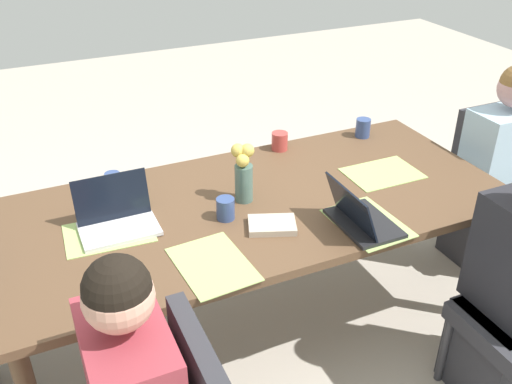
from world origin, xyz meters
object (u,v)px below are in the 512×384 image
Objects in this scene: coffee_mug_near_left at (113,182)px; book_red_cover at (272,225)px; flower_vase at (243,172)px; chair_head_right_left_far at (492,177)px; dining_table at (256,214)px; coffee_mug_centre_right at (226,209)px; person_head_right_left_far at (495,181)px; laptop_near_left_mid at (360,218)px; coffee_mug_centre_left at (363,128)px; laptop_head_left_left_near at (117,219)px; coffee_mug_near_right at (280,141)px.

book_red_cover is (0.54, -0.60, -0.03)m from coffee_mug_near_left.
flower_vase is 3.14× the size of coffee_mug_near_left.
dining_table is at bearing -178.42° from chair_head_right_left_far.
coffee_mug_centre_right is (0.39, -0.45, 0.01)m from coffee_mug_near_left.
flower_vase is 1.38× the size of book_red_cover.
dining_table is 0.24m from book_red_cover.
person_head_right_left_far reaches higher than flower_vase.
laptop_near_left_mid is 3.26× the size of coffee_mug_centre_right.
person_head_right_left_far is at bearing -34.89° from coffee_mug_centre_left.
dining_table is 0.63m from laptop_head_left_left_near.
chair_head_right_left_far reaches higher than coffee_mug_near_left.
person_head_right_left_far is at bearing -2.73° from flower_vase.
person_head_right_left_far is at bearing 28.57° from book_red_cover.
coffee_mug_near_left is (-2.09, 0.33, 0.28)m from chair_head_right_left_far.
flower_vase is at bearing 115.01° from book_red_cover.
chair_head_right_left_far is 9.35× the size of coffee_mug_near_right.
dining_table is 26.50× the size of coffee_mug_near_left.
coffee_mug_centre_left is 1.12m from coffee_mug_centre_right.
laptop_head_left_left_near is (-0.58, 0.00, -0.10)m from flower_vase.
coffee_mug_centre_right is at bearing -176.07° from chair_head_right_left_far.
coffee_mug_centre_right is 0.22m from book_red_cover.
laptop_near_left_mid is at bearing -49.41° from dining_table.
person_head_right_left_far is 1.22m from laptop_near_left_mid.
person_head_right_left_far is at bearing -11.37° from coffee_mug_near_left.
laptop_head_left_left_near is at bearing 176.97° from book_red_cover.
person_head_right_left_far is 3.73× the size of laptop_near_left_mid.
chair_head_right_left_far is 2.16m from laptop_head_left_left_near.
flower_vase is 2.86× the size of coffee_mug_near_right.
chair_head_right_left_far is 0.75× the size of person_head_right_left_far.
flower_vase is 0.86× the size of laptop_head_left_left_near.
dining_table is at bearing -154.45° from coffee_mug_centre_left.
laptop_near_left_mid is 1.00× the size of laptop_head_left_left_near.
flower_vase is at bearing 131.46° from laptop_near_left_mid.
coffee_mug_near_right is 0.92× the size of coffee_mug_centre_left.
person_head_right_left_far is 1.25m from coffee_mug_near_right.
coffee_mug_near_left is (0.05, 0.33, -0.00)m from laptop_head_left_left_near.
chair_head_right_left_far is 9.17× the size of coffee_mug_centre_right.
coffee_mug_centre_left is at bearing -4.96° from coffee_mug_near_right.
coffee_mug_centre_right is at bearing 149.23° from laptop_near_left_mid.
dining_table is at bearing -3.97° from laptop_head_left_left_near.
coffee_mug_near_right reaches higher than dining_table.
flower_vase is (-0.04, 0.04, 0.21)m from dining_table.
coffee_mug_near_left is at bearing -175.64° from coffee_mug_near_right.
laptop_near_left_mid is at bearing -23.69° from laptop_head_left_left_near.
book_red_cover is at bearing -86.20° from flower_vase.
flower_vase is 0.86× the size of laptop_near_left_mid.
coffee_mug_near_left is (-0.52, 0.34, -0.10)m from flower_vase.
coffee_mug_near_right is (0.91, 0.07, 0.00)m from coffee_mug_near_left.
person_head_right_left_far is 4.34× the size of flower_vase.
coffee_mug_centre_left reaches higher than book_red_cover.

